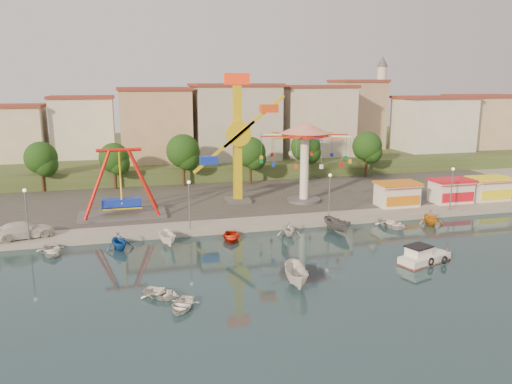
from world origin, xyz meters
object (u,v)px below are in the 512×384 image
object	(u,v)px
cabin_motorboat	(423,258)
van	(24,230)
rowboat_a	(162,293)
wave_swinger	(305,144)
skiff	(297,276)
pirate_ship_ride	(121,184)
kamikaze_tower	(241,143)

from	to	relation	value
cabin_motorboat	van	world-z (taller)	van
rowboat_a	van	xyz separation A→B (m)	(-12.47, 16.59, 1.10)
wave_swinger	skiff	size ratio (longest dim) A/B	2.61
cabin_motorboat	rowboat_a	xyz separation A→B (m)	(-23.46, -1.56, -0.14)
pirate_ship_ride	rowboat_a	bearing A→B (deg)	-82.88
skiff	wave_swinger	bearing A→B (deg)	77.71
wave_swinger	rowboat_a	size ratio (longest dim) A/B	3.62
wave_swinger	cabin_motorboat	bearing A→B (deg)	-81.93
pirate_ship_ride	cabin_motorboat	xyz separation A→B (m)	(26.31, -21.28, -3.92)
skiff	van	size ratio (longest dim) A/B	0.78
skiff	van	xyz separation A→B (m)	(-23.12, 17.10, 0.57)
pirate_ship_ride	kamikaze_tower	distance (m)	15.90
wave_swinger	skiff	distance (m)	27.57
wave_swinger	van	distance (m)	34.27
kamikaze_tower	van	xyz separation A→B (m)	(-24.67, -9.42, -6.98)
kamikaze_tower	van	world-z (taller)	kamikaze_tower
van	skiff	bearing A→B (deg)	-142.31
pirate_ship_ride	cabin_motorboat	size ratio (longest dim) A/B	1.86
pirate_ship_ride	kamikaze_tower	size ratio (longest dim) A/B	0.61
cabin_motorboat	van	xyz separation A→B (m)	(-35.92, 15.02, 0.96)
skiff	van	bearing A→B (deg)	152.36
kamikaze_tower	van	bearing A→B (deg)	-159.11
wave_swinger	van	size ratio (longest dim) A/B	2.03
wave_swinger	cabin_motorboat	distance (m)	24.21
skiff	cabin_motorboat	bearing A→B (deg)	18.03
wave_swinger	cabin_motorboat	xyz separation A→B (m)	(3.22, -22.72, -7.72)
pirate_ship_ride	kamikaze_tower	bearing A→B (deg)	11.87
pirate_ship_ride	cabin_motorboat	world-z (taller)	pirate_ship_ride
pirate_ship_ride	rowboat_a	size ratio (longest dim) A/B	3.12
pirate_ship_ride	rowboat_a	distance (m)	23.37
kamikaze_tower	cabin_motorboat	xyz separation A→B (m)	(11.25, -24.44, -7.94)
pirate_ship_ride	cabin_motorboat	bearing A→B (deg)	-38.96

